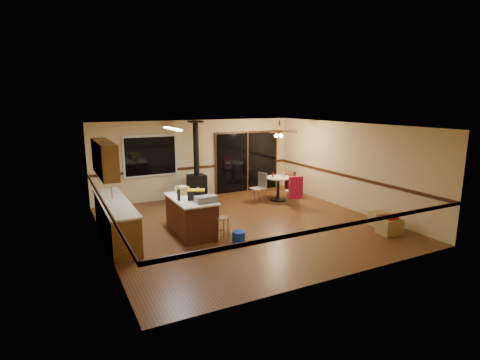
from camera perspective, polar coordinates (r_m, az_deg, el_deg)
floor at (r=9.98m, az=0.79°, el=-6.79°), size 7.00×7.00×0.00m
ceiling at (r=9.48m, az=0.83°, el=8.28°), size 7.00×7.00×0.00m
wall_back at (r=12.80m, az=-6.53°, el=3.26°), size 7.00×0.00×7.00m
wall_front at (r=6.84m, az=14.68°, el=-4.55°), size 7.00×0.00×7.00m
wall_left at (r=8.62m, az=-20.24°, el=-1.54°), size 0.00×7.00×7.00m
wall_right at (r=11.67m, az=16.20°, el=2.04°), size 0.00×7.00×7.00m
chair_rail at (r=9.71m, az=0.80°, el=-1.19°), size 7.00×7.00×0.08m
window at (r=12.26m, az=-13.50°, el=3.58°), size 1.72×0.10×1.32m
sliding_door at (r=13.57m, az=1.11°, el=2.74°), size 2.52×0.10×2.10m
lower_cabinets at (r=9.36m, az=-18.42°, el=-5.91°), size 0.60×3.00×0.86m
countertop at (r=9.24m, az=-18.60°, el=-3.25°), size 0.64×3.04×0.04m
upper_cabinets at (r=9.22m, az=-19.96°, el=3.10°), size 0.35×2.00×0.80m
kitchen_island at (r=9.27m, az=-7.47°, el=-5.42°), size 0.88×1.68×0.90m
wood_stove at (r=12.41m, az=-6.60°, el=0.32°), size 0.55×0.50×2.52m
ceiling_fan at (r=12.09m, az=6.00°, el=7.13°), size 0.24×0.24×0.55m
fluorescent_strip at (r=9.07m, az=-10.27°, el=7.69°), size 0.10×1.20×0.04m
toolbox_grey at (r=8.71m, az=-5.24°, el=-2.92°), size 0.50×0.29×0.15m
toolbox_black at (r=8.95m, az=-6.70°, el=-2.33°), size 0.44×0.35×0.22m
toolbox_yellow_lid at (r=8.92m, az=-6.72°, el=-1.55°), size 0.46×0.37×0.03m
box_on_island at (r=9.54m, az=-8.69°, el=-1.55°), size 0.27×0.33×0.20m
bottle_dark at (r=8.94m, az=-9.31°, el=-2.26°), size 0.08×0.08×0.27m
bottle_pink at (r=9.19m, az=-6.40°, el=-1.91°), size 0.08×0.08×0.23m
bottle_white at (r=9.73m, az=-9.71°, el=-1.42°), size 0.06×0.06×0.17m
bar_stool at (r=8.84m, az=-2.86°, el=-7.39°), size 0.37×0.37×0.55m
blue_bucket at (r=8.74m, az=-0.19°, el=-8.65°), size 0.34×0.34×0.25m
dining_table at (r=12.34m, az=5.83°, el=-0.69°), size 0.84×0.84×0.78m
glass_red at (r=12.28m, az=5.02°, el=0.82°), size 0.06×0.06×0.15m
glass_cream at (r=12.33m, az=6.69°, el=0.84°), size 0.07×0.07×0.15m
chair_left at (r=12.12m, az=3.15°, el=-0.58°), size 0.48×0.48×0.51m
chair_near at (r=11.65m, az=8.44°, el=-1.16°), size 0.50×0.54×0.70m
chair_right at (r=12.63m, az=7.74°, el=-0.13°), size 0.50×0.46×0.70m
box_under_window at (r=12.18m, az=-10.02°, el=-2.66°), size 0.56×0.51×0.36m
box_corner_a at (r=9.94m, az=21.83°, el=-6.56°), size 0.55×0.48×0.39m
box_corner_b at (r=10.52m, az=20.39°, el=-5.54°), size 0.51×0.46×0.36m
box_small_red at (r=9.88m, az=21.94°, el=-5.27°), size 0.33×0.28×0.08m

